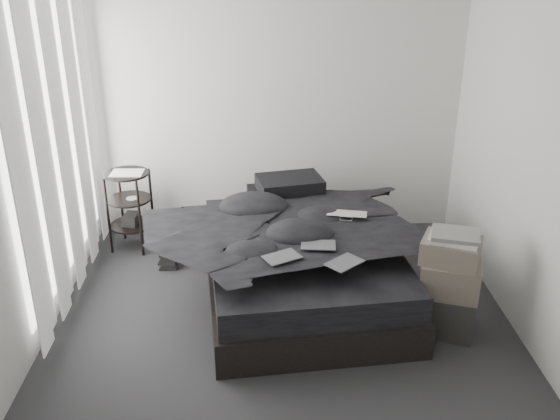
{
  "coord_description": "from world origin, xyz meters",
  "views": [
    {
      "loc": [
        -0.15,
        -3.84,
        2.8
      ],
      "look_at": [
        0.0,
        0.8,
        0.75
      ],
      "focal_mm": 40.0,
      "sensor_mm": 36.0,
      "label": 1
    }
  ],
  "objects_px": {
    "side_stand": "(130,211)",
    "bed": "(301,280)",
    "box_lower": "(445,310)",
    "laptop": "(347,209)"
  },
  "relations": [
    {
      "from": "side_stand",
      "to": "bed",
      "type": "bearing_deg",
      "value": -30.66
    },
    {
      "from": "box_lower",
      "to": "bed",
      "type": "bearing_deg",
      "value": 152.81
    },
    {
      "from": "box_lower",
      "to": "laptop",
      "type": "bearing_deg",
      "value": 137.38
    },
    {
      "from": "laptop",
      "to": "side_stand",
      "type": "relative_size",
      "value": 0.43
    },
    {
      "from": "laptop",
      "to": "box_lower",
      "type": "distance_m",
      "value": 1.11
    },
    {
      "from": "laptop",
      "to": "side_stand",
      "type": "xyz_separation_m",
      "value": [
        -1.96,
        0.85,
        -0.37
      ]
    },
    {
      "from": "bed",
      "to": "laptop",
      "type": "bearing_deg",
      "value": 7.5
    },
    {
      "from": "bed",
      "to": "box_lower",
      "type": "relative_size",
      "value": 4.5
    },
    {
      "from": "laptop",
      "to": "side_stand",
      "type": "distance_m",
      "value": 2.17
    },
    {
      "from": "laptop",
      "to": "bed",
      "type": "bearing_deg",
      "value": -154.5
    }
  ]
}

